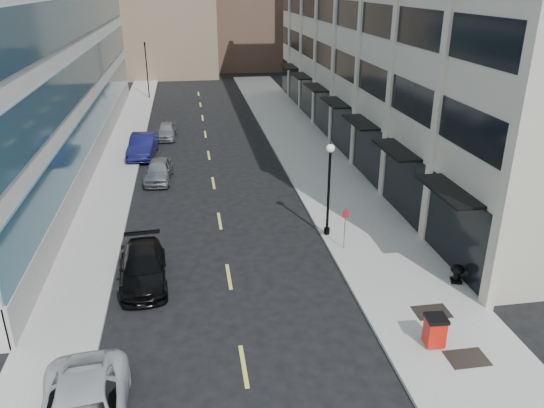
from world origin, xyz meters
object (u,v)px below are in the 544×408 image
object	(u,v)px
car_grey_sedan	(167,131)
urn_planter	(457,272)
trash_bin	(435,330)
lamppost	(329,181)
traffic_signal	(145,46)
car_blue_sedan	(143,146)
car_black_pickup	(143,267)
sign_post	(345,222)
car_silver_sedan	(159,170)

from	to	relation	value
car_grey_sedan	urn_planter	distance (m)	28.56
urn_planter	trash_bin	bearing A→B (deg)	-126.19
car_grey_sedan	trash_bin	bearing A→B (deg)	-68.10
car_grey_sedan	lamppost	bearing A→B (deg)	-63.87
traffic_signal	lamppost	size ratio (longest dim) A/B	1.43
car_blue_sedan	urn_planter	bearing A→B (deg)	-49.99
trash_bin	car_grey_sedan	bearing A→B (deg)	112.94
car_black_pickup	car_grey_sedan	size ratio (longest dim) A/B	1.25
traffic_signal	car_grey_sedan	distance (m)	17.61
car_blue_sedan	sign_post	size ratio (longest dim) A/B	2.33
lamppost	car_grey_sedan	bearing A→B (deg)	112.95
car_silver_sedan	traffic_signal	bearing A→B (deg)	97.98
car_black_pickup	sign_post	world-z (taller)	sign_post
trash_bin	lamppost	bearing A→B (deg)	103.15
car_black_pickup	sign_post	size ratio (longest dim) A/B	2.23
urn_planter	car_grey_sedan	bearing A→B (deg)	116.63
traffic_signal	urn_planter	size ratio (longest dim) A/B	8.49
car_grey_sedan	trash_bin	distance (m)	31.04
traffic_signal	lamppost	bearing A→B (deg)	-73.64
car_grey_sedan	urn_planter	size ratio (longest dim) A/B	4.64
car_blue_sedan	car_grey_sedan	size ratio (longest dim) A/B	1.31
car_silver_sedan	urn_planter	bearing A→B (deg)	-45.66
lamppost	urn_planter	xyz separation A→B (m)	(4.30, -5.46, -2.37)
traffic_signal	car_black_pickup	xyz separation A→B (m)	(1.84, -39.82, -5.02)
sign_post	lamppost	bearing A→B (deg)	111.32
trash_bin	urn_planter	xyz separation A→B (m)	(2.83, 3.87, -0.13)
car_blue_sedan	urn_planter	xyz separation A→B (m)	(14.40, -20.77, -0.17)
traffic_signal	sign_post	size ratio (longest dim) A/B	3.26
car_black_pickup	sign_post	distance (m)	9.50
traffic_signal	sign_post	bearing A→B (deg)	-73.76
car_silver_sedan	lamppost	distance (m)	13.34
sign_post	urn_planter	bearing A→B (deg)	-36.30
car_black_pickup	car_silver_sedan	world-z (taller)	car_silver_sedan
lamppost	traffic_signal	bearing A→B (deg)	106.36
lamppost	sign_post	bearing A→B (deg)	-76.48
trash_bin	urn_planter	bearing A→B (deg)	58.02
car_blue_sedan	sign_post	distance (m)	20.00
car_black_pickup	car_grey_sedan	world-z (taller)	car_black_pickup
traffic_signal	urn_planter	bearing A→B (deg)	-70.33
car_silver_sedan	trash_bin	bearing A→B (deg)	-58.10
car_black_pickup	lamppost	bearing A→B (deg)	15.09
traffic_signal	sign_post	distance (m)	40.28
traffic_signal	car_grey_sedan	world-z (taller)	traffic_signal
traffic_signal	urn_planter	world-z (taller)	traffic_signal
car_silver_sedan	urn_planter	world-z (taller)	car_silver_sedan
car_grey_sedan	traffic_signal	bearing A→B (deg)	101.01
lamppost	car_blue_sedan	bearing A→B (deg)	123.41
lamppost	urn_planter	world-z (taller)	lamppost
traffic_signal	lamppost	world-z (taller)	traffic_signal
car_silver_sedan	car_blue_sedan	distance (m)	5.69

